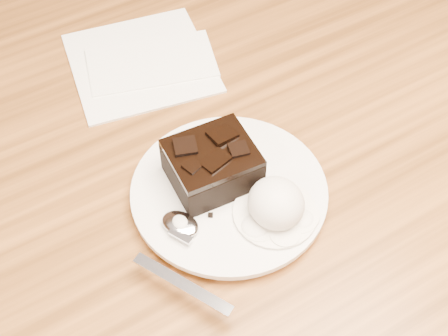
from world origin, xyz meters
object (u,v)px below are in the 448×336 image
spoon (180,225)px  napkin (141,62)px  brownie (212,167)px  plate (229,194)px  dining_table (211,321)px  ice_cream_scoop (276,203)px

spoon → napkin: (0.08, 0.24, -0.02)m
brownie → spoon: (-0.06, -0.04, -0.01)m
plate → brownie: size_ratio=2.41×
napkin → dining_table: bearing=-94.9°
dining_table → ice_cream_scoop: ice_cream_scoop is taller
spoon → dining_table: bearing=17.5°
plate → ice_cream_scoop: ice_cream_scoop is taller
ice_cream_scoop → spoon: 0.09m
napkin → ice_cream_scoop: bearing=-88.0°
napkin → spoon: bearing=-107.5°
dining_table → spoon: size_ratio=7.73×
ice_cream_scoop → spoon: (-0.09, 0.03, -0.01)m
spoon → napkin: size_ratio=0.94×
brownie → ice_cream_scoop: (0.03, -0.07, -0.00)m
plate → ice_cream_scoop: size_ratio=3.47×
ice_cream_scoop → napkin: (-0.01, 0.28, -0.03)m
dining_table → brownie: (-0.00, -0.02, 0.41)m
dining_table → ice_cream_scoop: size_ratio=20.86×
plate → napkin: 0.23m
ice_cream_scoop → spoon: ice_cream_scoop is taller
brownie → spoon: size_ratio=0.53×
brownie → ice_cream_scoop: size_ratio=1.44×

